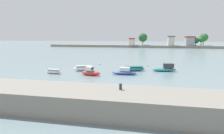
{
  "coord_description": "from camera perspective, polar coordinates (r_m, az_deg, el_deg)",
  "views": [
    {
      "loc": [
        3.85,
        -23.52,
        7.5
      ],
      "look_at": [
        -3.12,
        13.32,
        0.78
      ],
      "focal_mm": 28.53,
      "sensor_mm": 36.0,
      "label": 1
    }
  ],
  "objects": [
    {
      "name": "mooring_buoy_2",
      "position": [
        39.33,
        2.44,
        -0.64
      ],
      "size": [
        0.27,
        0.27,
        0.27
      ],
      "primitive_type": "sphere",
      "color": "white",
      "rests_on": "ground"
    },
    {
      "name": "moored_boat_0",
      "position": [
        37.01,
        -18.24,
        -1.38
      ],
      "size": [
        3.43,
        1.22,
        0.88
      ],
      "rotation": [
        0.0,
        0.0,
        -0.08
      ],
      "color": "white",
      "rests_on": "ground"
    },
    {
      "name": "mooring_buoy_0",
      "position": [
        46.25,
        -3.93,
        1.06
      ],
      "size": [
        0.42,
        0.42,
        0.42
      ],
      "primitive_type": "sphere",
      "color": "white",
      "rests_on": "ground"
    },
    {
      "name": "seawall_embankment",
      "position": [
        17.73,
        -2.61,
        -11.0
      ],
      "size": [
        73.38,
        5.2,
        2.21
      ],
      "primitive_type": "cube",
      "color": "gray",
      "rests_on": "ground"
    },
    {
      "name": "distant_shoreline",
      "position": [
        113.51,
        12.61,
        7.32
      ],
      "size": [
        117.72,
        7.84,
        8.79
      ],
      "color": "gray",
      "rests_on": "ground"
    },
    {
      "name": "mooring_buoy_1",
      "position": [
        44.54,
        11.42,
        0.47
      ],
      "size": [
        0.32,
        0.32,
        0.32
      ],
      "primitive_type": "sphere",
      "color": "yellow",
      "rests_on": "ground"
    },
    {
      "name": "moored_boat_3",
      "position": [
        34.43,
        4.01,
        -1.63
      ],
      "size": [
        4.83,
        1.53,
        1.4
      ],
      "rotation": [
        0.0,
        0.0,
        0.01
      ],
      "color": "#3856A8",
      "rests_on": "ground"
    },
    {
      "name": "moored_boat_2",
      "position": [
        33.96,
        -6.86,
        -1.67
      ],
      "size": [
        4.02,
        2.03,
        1.61
      ],
      "rotation": [
        0.0,
        0.0,
        -0.17
      ],
      "color": "#C63833",
      "rests_on": "ground"
    },
    {
      "name": "moored_boat_5",
      "position": [
        38.96,
        16.62,
        -0.51
      ],
      "size": [
        5.14,
        2.0,
        1.67
      ],
      "rotation": [
        0.0,
        0.0,
        0.12
      ],
      "color": "teal",
      "rests_on": "ground"
    },
    {
      "name": "moored_boat_4",
      "position": [
        38.24,
        7.13,
        -0.51
      ],
      "size": [
        4.79,
        2.94,
        0.97
      ],
      "rotation": [
        0.0,
        0.0,
        0.32
      ],
      "color": "teal",
      "rests_on": "ground"
    },
    {
      "name": "ground_plane",
      "position": [
        24.99,
        1.36,
        -7.31
      ],
      "size": [
        400.0,
        400.0,
        0.0
      ],
      "primitive_type": "plane",
      "color": "slate"
    },
    {
      "name": "moored_boat_1",
      "position": [
        38.48,
        -9.05,
        -0.4
      ],
      "size": [
        4.43,
        2.67,
        1.1
      ],
      "rotation": [
        0.0,
        0.0,
        0.34
      ],
      "color": "white",
      "rests_on": "ground"
    },
    {
      "name": "mooring_bollard",
      "position": [
        17.59,
        2.75,
        -6.32
      ],
      "size": [
        0.28,
        0.28,
        0.61
      ],
      "primitive_type": "cylinder",
      "color": "#2D2D33",
      "rests_on": "seawall_embankment"
    }
  ]
}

